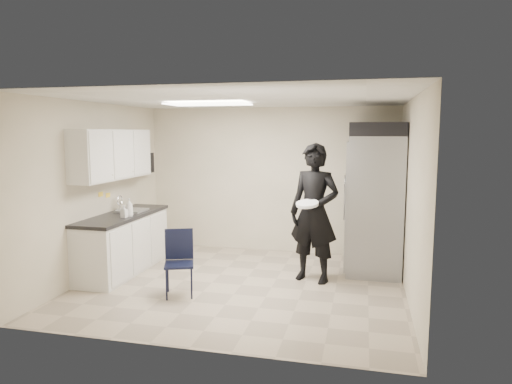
% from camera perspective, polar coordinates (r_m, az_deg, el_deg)
% --- Properties ---
extents(floor, '(4.50, 4.50, 0.00)m').
position_cam_1_polar(floor, '(6.63, -1.85, -11.53)').
color(floor, tan).
rests_on(floor, ground).
extents(ceiling, '(4.50, 4.50, 0.00)m').
position_cam_1_polar(ceiling, '(6.28, -1.95, 11.51)').
color(ceiling, silver).
rests_on(ceiling, back_wall).
extents(back_wall, '(4.50, 0.00, 4.50)m').
position_cam_1_polar(back_wall, '(8.26, 1.77, 1.50)').
color(back_wall, beige).
rests_on(back_wall, floor).
extents(left_wall, '(0.00, 4.00, 4.00)m').
position_cam_1_polar(left_wall, '(7.25, -19.32, 0.25)').
color(left_wall, beige).
rests_on(left_wall, floor).
extents(right_wall, '(0.00, 4.00, 4.00)m').
position_cam_1_polar(right_wall, '(6.13, 18.83, -0.96)').
color(right_wall, beige).
rests_on(right_wall, floor).
extents(ceiling_panel, '(1.20, 0.60, 0.02)m').
position_cam_1_polar(ceiling_panel, '(6.84, -5.98, 10.89)').
color(ceiling_panel, white).
rests_on(ceiling_panel, ceiling).
extents(lower_counter, '(0.60, 1.90, 0.86)m').
position_cam_1_polar(lower_counter, '(7.41, -16.23, -6.30)').
color(lower_counter, silver).
rests_on(lower_counter, floor).
extents(countertop, '(0.64, 1.95, 0.05)m').
position_cam_1_polar(countertop, '(7.32, -16.36, -2.84)').
color(countertop, black).
rests_on(countertop, lower_counter).
extents(sink, '(0.42, 0.40, 0.14)m').
position_cam_1_polar(sink, '(7.53, -15.28, -2.64)').
color(sink, gray).
rests_on(sink, countertop).
extents(faucet, '(0.02, 0.02, 0.24)m').
position_cam_1_polar(faucet, '(7.60, -16.64, -1.45)').
color(faucet, silver).
rests_on(faucet, countertop).
extents(upper_cabinets, '(0.35, 1.80, 0.75)m').
position_cam_1_polar(upper_cabinets, '(7.28, -17.49, 4.51)').
color(upper_cabinets, silver).
rests_on(upper_cabinets, left_wall).
extents(towel_dispenser, '(0.22, 0.30, 0.35)m').
position_cam_1_polar(towel_dispenser, '(8.33, -13.76, 3.55)').
color(towel_dispenser, black).
rests_on(towel_dispenser, left_wall).
extents(notice_sticker_left, '(0.00, 0.12, 0.07)m').
position_cam_1_polar(notice_sticker_left, '(7.34, -18.83, -0.27)').
color(notice_sticker_left, yellow).
rests_on(notice_sticker_left, left_wall).
extents(notice_sticker_right, '(0.00, 0.12, 0.07)m').
position_cam_1_polar(notice_sticker_right, '(7.51, -18.01, -0.38)').
color(notice_sticker_right, yellow).
rests_on(notice_sticker_right, left_wall).
extents(commercial_fridge, '(0.80, 1.35, 2.10)m').
position_cam_1_polar(commercial_fridge, '(7.40, 14.61, -1.38)').
color(commercial_fridge, gray).
rests_on(commercial_fridge, floor).
extents(fridge_compressor, '(0.80, 1.35, 0.20)m').
position_cam_1_polar(fridge_compressor, '(7.32, 14.90, 7.55)').
color(fridge_compressor, black).
rests_on(fridge_compressor, commercial_fridge).
extents(folding_chair, '(0.49, 0.49, 0.85)m').
position_cam_1_polar(folding_chair, '(6.18, -9.59, -8.93)').
color(folding_chair, black).
rests_on(folding_chair, floor).
extents(man_tuxedo, '(0.85, 0.68, 2.01)m').
position_cam_1_polar(man_tuxedo, '(6.62, 7.28, -2.62)').
color(man_tuxedo, black).
rests_on(man_tuxedo, floor).
extents(bucket_lid, '(0.39, 0.39, 0.04)m').
position_cam_1_polar(bucket_lid, '(6.37, 6.43, -1.48)').
color(bucket_lid, white).
rests_on(bucket_lid, man_tuxedo).
extents(soap_bottle_a, '(0.13, 0.13, 0.27)m').
position_cam_1_polar(soap_bottle_a, '(7.05, -15.54, -1.87)').
color(soap_bottle_a, silver).
rests_on(soap_bottle_a, countertop).
extents(soap_bottle_b, '(0.09, 0.09, 0.18)m').
position_cam_1_polar(soap_bottle_b, '(7.00, -16.15, -2.34)').
color(soap_bottle_b, '#B2B0BD').
rests_on(soap_bottle_b, countertop).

